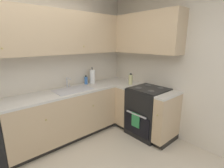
% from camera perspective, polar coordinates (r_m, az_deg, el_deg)
% --- Properties ---
extents(wall_back, '(4.03, 0.05, 2.60)m').
position_cam_1_polar(wall_back, '(3.06, -26.86, 4.85)').
color(wall_back, beige).
rests_on(wall_back, ground_plane).
extents(wall_right, '(0.05, 3.17, 2.60)m').
position_cam_1_polar(wall_right, '(3.10, 21.81, 5.46)').
color(wall_right, beige).
rests_on(wall_right, ground_plane).
extents(lower_cabinets_back, '(1.91, 0.62, 0.86)m').
position_cam_1_polar(lower_cabinets_back, '(3.14, -16.07, -10.56)').
color(lower_cabinets_back, tan).
rests_on(lower_cabinets_back, ground_plane).
extents(countertop_back, '(3.11, 0.60, 0.03)m').
position_cam_1_polar(countertop_back, '(2.99, -16.67, -2.88)').
color(countertop_back, beige).
rests_on(countertop_back, lower_cabinets_back).
extents(lower_cabinets_right, '(0.62, 1.07, 0.86)m').
position_cam_1_polar(lower_cabinets_right, '(3.30, 10.71, -9.01)').
color(lower_cabinets_right, tan).
rests_on(lower_cabinets_right, ground_plane).
extents(countertop_right, '(0.60, 1.07, 0.03)m').
position_cam_1_polar(countertop_right, '(3.15, 11.05, -1.64)').
color(countertop_right, beige).
rests_on(countertop_right, lower_cabinets_right).
extents(oven_range, '(0.68, 0.62, 1.04)m').
position_cam_1_polar(oven_range, '(3.25, 12.19, -9.03)').
color(oven_range, black).
rests_on(oven_range, ground_plane).
extents(upper_cabinets_back, '(2.79, 0.34, 0.71)m').
position_cam_1_polar(upper_cabinets_back, '(2.93, -22.25, 16.04)').
color(upper_cabinets_back, tan).
extents(upper_cabinets_right, '(0.32, 1.62, 0.71)m').
position_cam_1_polar(upper_cabinets_right, '(3.31, 9.62, 16.56)').
color(upper_cabinets_right, tan).
extents(sink, '(0.64, 0.40, 0.10)m').
position_cam_1_polar(sink, '(3.05, -13.01, -2.72)').
color(sink, '#B7B7BC').
rests_on(sink, countertop_back).
extents(faucet, '(0.07, 0.16, 0.19)m').
position_cam_1_polar(faucet, '(3.19, -14.86, 0.85)').
color(faucet, silver).
rests_on(faucet, countertop_back).
extents(soap_bottle, '(0.06, 0.06, 0.18)m').
position_cam_1_polar(soap_bottle, '(3.39, -8.86, 1.26)').
color(soap_bottle, '#3F72BF').
rests_on(soap_bottle, countertop_back).
extents(paper_towel_roll, '(0.11, 0.11, 0.34)m').
position_cam_1_polar(paper_towel_roll, '(3.44, -6.71, 2.59)').
color(paper_towel_roll, white).
rests_on(paper_towel_roll, countertop_back).
extents(oil_bottle, '(0.08, 0.08, 0.22)m').
position_cam_1_polar(oil_bottle, '(3.34, 6.35, 1.58)').
color(oil_bottle, beige).
rests_on(oil_bottle, countertop_right).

